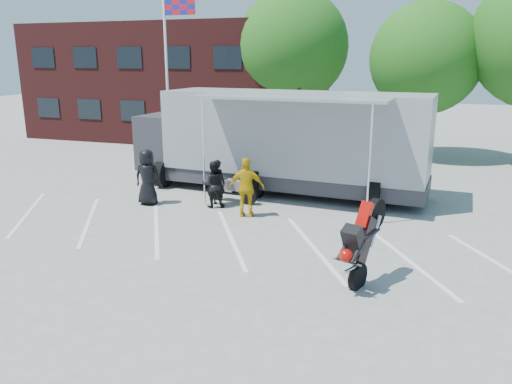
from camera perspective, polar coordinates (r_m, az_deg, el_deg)
The scene contains 13 objects.
ground at distance 13.54m, azimuth -5.24°, elevation -6.48°, with size 100.00×100.00×0.00m, color #9B9B96.
parking_bay_lines at distance 14.39m, azimuth -3.64°, elevation -5.09°, with size 18.00×5.00×0.01m, color white.
office_building at distance 33.20m, azimuth -8.80°, elevation 12.33°, with size 18.00×8.00×7.00m, color #4C1918.
flagpole at distance 24.34m, azimuth -9.69°, elevation 15.05°, with size 1.61×0.12×8.00m.
tree_left at distance 28.42m, azimuth 4.16°, elevation 16.22°, with size 6.12×6.12×8.64m.
tree_mid at distance 26.50m, azimuth 18.84°, elevation 14.23°, with size 5.44×5.44×7.68m.
transporter_truck at distance 19.23m, azimuth 2.80°, elevation 0.09°, with size 11.86×5.71×3.77m, color gray, non-canonical shape.
parked_motorcycle at distance 17.79m, azimuth -2.77°, elevation -1.14°, with size 0.67×2.01×1.05m, color silver, non-canonical shape.
stunt_bike_rider at distance 12.09m, azimuth 12.89°, elevation -9.53°, with size 0.85×1.81×2.12m, color black, non-canonical shape.
spectator_leather_a at distance 17.67m, azimuth -12.29°, elevation 1.66°, with size 0.95×0.62×1.94m, color black.
spectator_leather_b at distance 17.30m, azimuth -4.39°, elevation 1.11°, with size 0.58×0.38×1.60m, color black.
spectator_leather_c at distance 17.02m, azimuth -4.92°, elevation 0.87°, with size 0.78×0.61×1.61m, color black.
spectator_hivis at distance 15.89m, azimuth -1.07°, elevation 0.52°, with size 1.14×0.47×1.94m, color gold.
Camera 1 is at (5.17, -11.50, 4.94)m, focal length 35.00 mm.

